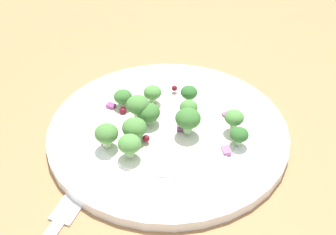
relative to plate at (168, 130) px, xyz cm
name	(u,v)px	position (x,y,z in cm)	size (l,w,h in cm)	color
ground_plane	(145,140)	(2.14, -1.83, -1.86)	(180.00, 180.00, 2.00)	olive
plate	(168,130)	(0.00, 0.00, 0.00)	(28.00, 28.00, 1.70)	white
dressing_pool	(168,127)	(0.00, 0.00, 0.44)	(16.24, 16.24, 0.20)	white
broccoli_floret_0	(239,135)	(-4.50, 7.07, 1.83)	(2.05, 2.05, 2.07)	#9EC684
broccoli_floret_1	(152,93)	(-1.15, -4.81, 2.05)	(2.21, 2.21, 2.23)	#ADD18E
broccoli_floret_2	(125,96)	(1.78, -6.36, 1.91)	(2.25, 2.25, 2.28)	#ADD18E
broccoli_floret_3	(134,128)	(4.29, -0.41, 2.07)	(2.77, 2.77, 2.81)	#9EC684
broccoli_floret_4	(234,118)	(-5.53, 5.06, 2.43)	(2.22, 2.22, 2.25)	#9EC684
broccoli_floret_5	(130,144)	(6.31, 1.80, 2.37)	(2.49, 2.49, 2.53)	#8EB77A
broccoli_floret_6	(188,119)	(-1.02, 2.37, 2.70)	(2.88, 2.88, 2.92)	#8EB77A
broccoli_floret_7	(150,114)	(1.46, -1.47, 2.02)	(2.72, 2.72, 2.75)	#9EC684
broccoli_floret_8	(189,108)	(-2.70, 0.38, 2.30)	(2.09, 2.09, 2.12)	#ADD18E
broccoli_floret_9	(138,105)	(2.06, -2.97, 2.76)	(2.72, 2.72, 2.75)	#ADD18E
broccoli_floret_10	(106,134)	(7.42, -1.10, 2.37)	(2.61, 2.61, 2.64)	#ADD18E
broccoli_floret_11	(190,94)	(-4.48, -1.57, 2.39)	(2.06, 2.06, 2.09)	#8EB77A
cranberry_0	(101,134)	(7.18, -3.10, 0.89)	(0.75, 0.75, 0.75)	maroon
cranberry_1	(135,101)	(0.91, -5.55, 1.25)	(0.98, 0.98, 0.98)	#4C0A14
cranberry_2	(146,139)	(3.66, 0.91, 1.18)	(0.82, 0.82, 0.82)	maroon
cranberry_3	(123,111)	(2.87, -5.29, 0.84)	(0.89, 0.89, 0.89)	maroon
cranberry_4	(174,88)	(-4.67, -5.00, 1.20)	(0.75, 0.75, 0.75)	maroon
cranberry_5	(191,93)	(-5.71, -2.97, 1.21)	(0.81, 0.81, 0.81)	maroon
onion_bit_0	(229,115)	(-6.99, 2.73, 0.72)	(1.16, 1.30, 0.31)	#934C84
onion_bit_1	(111,106)	(3.49, -7.08, 0.73)	(0.80, 1.06, 0.45)	#843D75
onion_bit_2	(226,151)	(-2.60, 7.19, 0.64)	(0.86, 1.24, 0.44)	#A35B93
onion_bit_3	(183,126)	(-1.12, 1.34, 0.90)	(1.37, 1.32, 0.39)	#843D75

